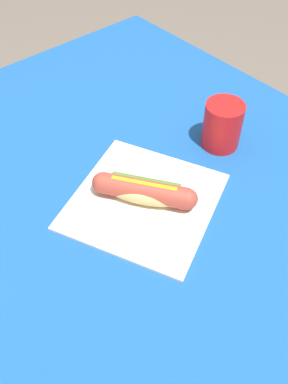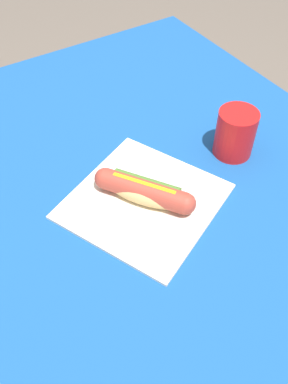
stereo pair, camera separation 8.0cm
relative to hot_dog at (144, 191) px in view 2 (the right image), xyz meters
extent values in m
plane|color=#6B6056|center=(-0.04, 0.01, -0.80)|extent=(6.00, 6.00, 0.00)
cylinder|color=brown|center=(-0.52, 0.41, -0.43)|extent=(0.07, 0.07, 0.73)
cube|color=brown|center=(-0.04, 0.01, -0.05)|extent=(1.12, 0.95, 0.03)
cube|color=#19519E|center=(-0.04, 0.01, -0.03)|extent=(1.18, 1.01, 0.00)
cube|color=silver|center=(0.00, 0.00, -0.03)|extent=(0.36, 0.36, 0.01)
ellipsoid|color=#E5BC75|center=(0.00, 0.00, 0.00)|extent=(0.16, 0.13, 0.05)
cylinder|color=#B24233|center=(0.00, 0.00, 0.00)|extent=(0.16, 0.13, 0.04)
sphere|color=#B24233|center=(0.07, 0.05, 0.00)|extent=(0.04, 0.04, 0.04)
sphere|color=#B24233|center=(-0.07, -0.05, 0.00)|extent=(0.04, 0.04, 0.04)
cube|color=yellow|center=(0.00, 0.00, 0.02)|extent=(0.11, 0.08, 0.00)
cylinder|color=#4C7A2D|center=(-0.01, 0.01, 0.01)|extent=(0.12, 0.09, 0.02)
cylinder|color=red|center=(-0.02, 0.24, 0.02)|extent=(0.08, 0.08, 0.11)
camera|label=1|loc=(0.40, -0.35, 0.59)|focal=38.46mm
camera|label=2|loc=(0.45, -0.29, 0.59)|focal=38.46mm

